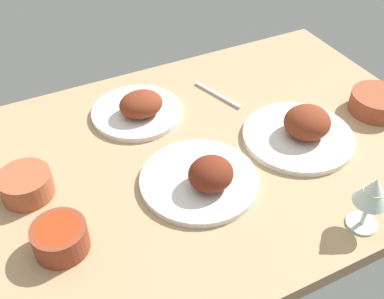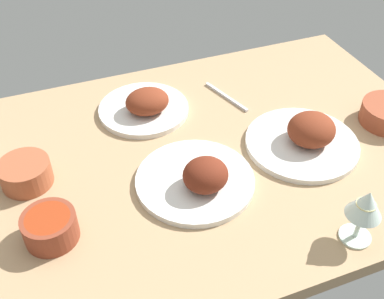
% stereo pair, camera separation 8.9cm
% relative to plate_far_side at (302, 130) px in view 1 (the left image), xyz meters
% --- Properties ---
extents(dining_table, '(1.40, 0.90, 0.04)m').
position_rel_plate_far_side_xyz_m(dining_table, '(-0.30, 0.07, -0.05)').
color(dining_table, tan).
rests_on(dining_table, ground).
extents(plate_far_side, '(0.30, 0.30, 0.10)m').
position_rel_plate_far_side_xyz_m(plate_far_side, '(0.00, 0.00, 0.00)').
color(plate_far_side, silver).
rests_on(plate_far_side, dining_table).
extents(plate_near_viewer, '(0.29, 0.29, 0.09)m').
position_rel_plate_far_side_xyz_m(plate_near_viewer, '(-0.32, -0.04, -0.00)').
color(plate_near_viewer, silver).
rests_on(plate_near_viewer, dining_table).
extents(plate_center_main, '(0.26, 0.26, 0.08)m').
position_rel_plate_far_side_xyz_m(plate_center_main, '(-0.35, 0.29, -0.00)').
color(plate_center_main, silver).
rests_on(plate_center_main, dining_table).
extents(bowl_sauce, '(0.12, 0.12, 0.06)m').
position_rel_plate_far_side_xyz_m(bowl_sauce, '(-0.67, -0.07, 0.00)').
color(bowl_sauce, brown).
rests_on(bowl_sauce, dining_table).
extents(bowl_pasta, '(0.12, 0.12, 0.06)m').
position_rel_plate_far_side_xyz_m(bowl_pasta, '(-0.71, 0.12, 0.00)').
color(bowl_pasta, '#A35133').
rests_on(bowl_pasta, dining_table).
extents(bowl_onions, '(0.15, 0.15, 0.06)m').
position_rel_plate_far_side_xyz_m(bowl_onions, '(0.27, 0.01, 0.00)').
color(bowl_onions, brown).
rests_on(bowl_onions, dining_table).
extents(wine_glass, '(0.08, 0.08, 0.14)m').
position_rel_plate_far_side_xyz_m(wine_glass, '(-0.06, -0.31, 0.07)').
color(wine_glass, silver).
rests_on(wine_glass, dining_table).
extents(fork_loose, '(0.06, 0.18, 0.01)m').
position_rel_plate_far_side_xyz_m(fork_loose, '(-0.10, 0.28, -0.03)').
color(fork_loose, silver).
rests_on(fork_loose, dining_table).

